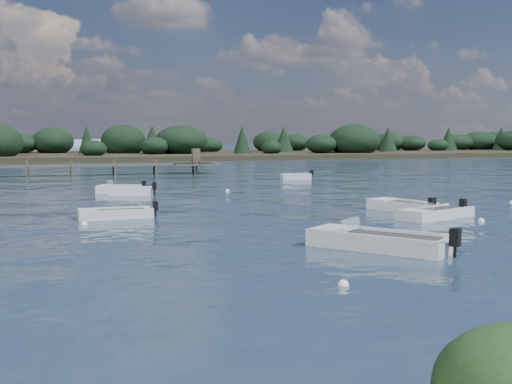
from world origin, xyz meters
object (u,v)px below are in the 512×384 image
object	(u,v)px
tender_far_grey_b	(296,178)
dinghy_mid_grey	(116,216)
dinghy_extra_a	(401,208)
dinghy_near_olive	(378,244)
dinghy_extra_b	(120,191)
dinghy_mid_white_a	(435,215)
tender_far_white	(130,193)

from	to	relation	value
tender_far_grey_b	dinghy_mid_grey	distance (m)	30.42
dinghy_extra_a	dinghy_near_olive	world-z (taller)	dinghy_near_olive
dinghy_extra_b	dinghy_mid_white_a	size ratio (longest dim) A/B	0.75
tender_far_grey_b	dinghy_mid_grey	xyz separation A→B (m)	(-18.94, -23.81, -0.02)
dinghy_extra_a	dinghy_near_olive	bearing A→B (deg)	-124.25
dinghy_extra_a	dinghy_near_olive	xyz separation A→B (m)	(-6.95, -10.21, 0.02)
tender_far_grey_b	dinghy_extra_a	distance (m)	25.67
tender_far_white	dinghy_extra_a	world-z (taller)	dinghy_extra_a
dinghy_mid_white_a	dinghy_near_olive	distance (m)	9.83
dinghy_extra_b	tender_far_white	distance (m)	1.82
tender_far_grey_b	dinghy_near_olive	xyz separation A→B (m)	(-10.57, -35.61, 0.02)
tender_far_grey_b	dinghy_mid_grey	bearing A→B (deg)	-128.50
tender_far_grey_b	dinghy_extra_b	bearing A→B (deg)	-150.98
tender_far_grey_b	tender_far_white	distance (m)	20.25
tender_far_white	dinghy_extra_a	distance (m)	19.25
dinghy_extra_b	tender_far_white	world-z (taller)	dinghy_extra_b
tender_far_white	dinghy_mid_grey	xyz separation A→B (m)	(-2.16, -12.46, -0.03)
dinghy_extra_b	tender_far_grey_b	xyz separation A→B (m)	(17.31, 9.60, -0.00)
tender_far_grey_b	dinghy_mid_grey	size ratio (longest dim) A/B	0.80
dinghy_near_olive	dinghy_mid_grey	bearing A→B (deg)	125.32
tender_far_white	dinghy_mid_grey	distance (m)	12.65
dinghy_extra_a	dinghy_mid_white_a	bearing A→B (deg)	-89.83
dinghy_extra_b	dinghy_mid_white_a	distance (m)	23.47
dinghy_mid_white_a	dinghy_extra_a	bearing A→B (deg)	90.17
dinghy_extra_a	tender_far_grey_b	bearing A→B (deg)	81.88
tender_far_grey_b	dinghy_near_olive	bearing A→B (deg)	-106.53
dinghy_extra_b	dinghy_mid_white_a	xyz separation A→B (m)	(13.69, -19.06, -0.01)
dinghy_extra_b	dinghy_extra_a	xyz separation A→B (m)	(13.68, -15.81, 0.00)
dinghy_extra_b	dinghy_extra_a	world-z (taller)	dinghy_extra_b
dinghy_mid_white_a	dinghy_near_olive	bearing A→B (deg)	-135.03
tender_far_white	dinghy_extra_a	bearing A→B (deg)	-46.92
dinghy_extra_b	dinghy_mid_grey	bearing A→B (deg)	-96.54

